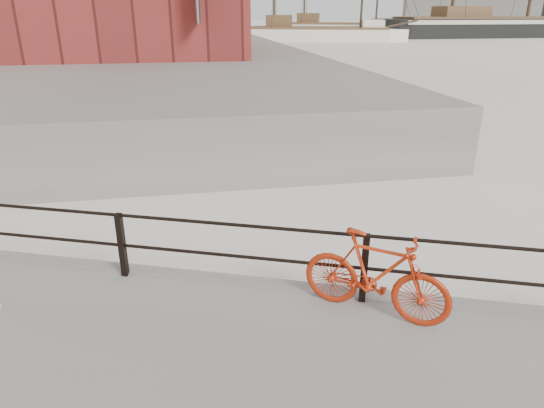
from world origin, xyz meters
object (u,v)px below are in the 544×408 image
at_px(workboat_near, 65,69).
at_px(workboat_far, 70,50).
at_px(schooner_mid, 339,35).
at_px(schooner_left, 316,41).
at_px(bicycle, 376,275).
at_px(barque_black, 524,37).

relative_size(workboat_near, workboat_far, 1.08).
bearing_deg(schooner_mid, schooner_left, -92.80).
height_order(bicycle, schooner_mid, schooner_mid).
distance_m(workboat_near, workboat_far, 19.50).
bearing_deg(workboat_near, schooner_mid, 40.47).
bearing_deg(schooner_mid, barque_black, 2.32).
distance_m(bicycle, workboat_far, 54.50).
bearing_deg(bicycle, workboat_near, 144.87).
distance_m(bicycle, barque_black, 86.31).
xyz_separation_m(bicycle, schooner_mid, (-6.24, 83.40, -0.93)).
xyz_separation_m(barque_black, schooner_left, (-31.43, -17.83, 0.00)).
bearing_deg(workboat_near, barque_black, 17.12).
xyz_separation_m(schooner_mid, workboat_near, (-15.92, -56.19, 0.00)).
xyz_separation_m(bicycle, workboat_far, (-32.38, 43.83, -0.93)).
bearing_deg(schooner_mid, workboat_far, -120.52).
height_order(schooner_mid, schooner_left, schooner_left).
bearing_deg(workboat_far, schooner_mid, 36.72).
relative_size(barque_black, schooner_mid, 2.14).
xyz_separation_m(bicycle, workboat_near, (-22.17, 27.21, -0.93)).
bearing_deg(workboat_far, barque_black, 15.32).
relative_size(bicycle, workboat_near, 0.16).
bearing_deg(workboat_near, schooner_left, 35.96).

